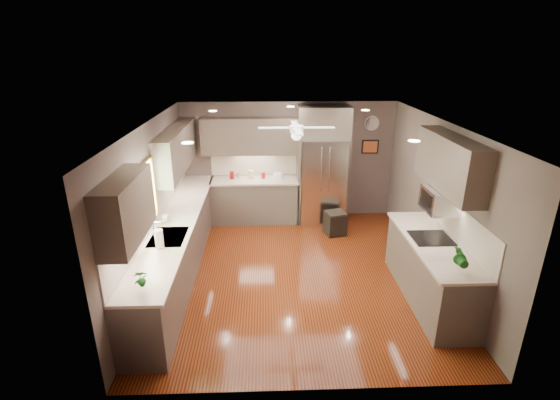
{
  "coord_description": "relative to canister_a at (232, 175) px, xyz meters",
  "views": [
    {
      "loc": [
        -0.49,
        -5.93,
        3.56
      ],
      "look_at": [
        -0.24,
        0.6,
        1.07
      ],
      "focal_mm": 26.0,
      "sensor_mm": 36.0,
      "label": 1
    }
  ],
  "objects": [
    {
      "name": "potted_plant_right",
      "position": [
        3.1,
        -3.84,
        0.1
      ],
      "size": [
        0.2,
        0.17,
        0.36
      ],
      "primitive_type": "imported",
      "rotation": [
        0.0,
        0.0,
        -0.04
      ],
      "color": "#1A5718",
      "rests_on": "right_run"
    },
    {
      "name": "window",
      "position": [
        -1.02,
        -2.74,
        0.53
      ],
      "size": [
        0.05,
        1.12,
        0.92
      ],
      "color": "#BFF2B2",
      "rests_on": "wall_left"
    },
    {
      "name": "bowl",
      "position": [
        0.97,
        -0.05,
        -0.05
      ],
      "size": [
        0.26,
        0.26,
        0.06
      ],
      "primitive_type": "imported",
      "rotation": [
        0.0,
        0.0,
        -0.15
      ],
      "color": "beige",
      "rests_on": "back_run"
    },
    {
      "name": "left_run",
      "position": [
        -0.76,
        -2.09,
        -0.54
      ],
      "size": [
        0.65,
        4.7,
        1.45
      ],
      "color": "#4A3B36",
      "rests_on": "ground"
    },
    {
      "name": "ceiling_fan",
      "position": [
        1.2,
        -1.94,
        1.31
      ],
      "size": [
        1.18,
        1.18,
        0.32
      ],
      "color": "white",
      "rests_on": "ceiling"
    },
    {
      "name": "wall_front",
      "position": [
        1.2,
        -4.74,
        0.23
      ],
      "size": [
        4.5,
        0.0,
        4.5
      ],
      "primitive_type": "plane",
      "rotation": [
        -1.57,
        0.0,
        0.0
      ],
      "color": "brown",
      "rests_on": "ground"
    },
    {
      "name": "framed_print",
      "position": [
        2.95,
        0.24,
        0.53
      ],
      "size": [
        0.36,
        0.03,
        0.3
      ],
      "color": "black",
      "rests_on": "wall_back"
    },
    {
      "name": "refrigerator",
      "position": [
        1.9,
        -0.09,
        0.17
      ],
      "size": [
        1.06,
        0.75,
        2.45
      ],
      "color": "silver",
      "rests_on": "ground"
    },
    {
      "name": "canister_b",
      "position": [
        0.13,
        -0.01,
        -0.01
      ],
      "size": [
        0.09,
        0.09,
        0.12
      ],
      "primitive_type": "cylinder",
      "rotation": [
        0.0,
        0.0,
        0.18
      ],
      "color": "silver",
      "rests_on": "back_run"
    },
    {
      "name": "wall_clock",
      "position": [
        2.95,
        0.24,
        1.03
      ],
      "size": [
        0.3,
        0.03,
        0.3
      ],
      "color": "white",
      "rests_on": "wall_back"
    },
    {
      "name": "ceiling",
      "position": [
        1.2,
        -2.24,
        1.48
      ],
      "size": [
        5.0,
        5.0,
        0.0
      ],
      "primitive_type": "plane",
      "rotation": [
        3.14,
        0.0,
        0.0
      ],
      "color": "white",
      "rests_on": "ground"
    },
    {
      "name": "stool",
      "position": [
        2.09,
        -0.79,
        -0.78
      ],
      "size": [
        0.46,
        0.46,
        0.46
      ],
      "color": "black",
      "rests_on": "ground"
    },
    {
      "name": "sink",
      "position": [
        -0.74,
        -2.74,
        -0.11
      ],
      "size": [
        0.5,
        0.7,
        0.32
      ],
      "color": "silver",
      "rests_on": "left_run"
    },
    {
      "name": "recessed_lights",
      "position": [
        1.16,
        -1.84,
        1.47
      ],
      "size": [
        2.84,
        3.14,
        0.01
      ],
      "color": "white",
      "rests_on": "ceiling"
    },
    {
      "name": "wall_right",
      "position": [
        3.45,
        -2.24,
        0.23
      ],
      "size": [
        0.0,
        5.0,
        5.0
      ],
      "primitive_type": "plane",
      "rotation": [
        1.57,
        0.0,
        -1.57
      ],
      "color": "brown",
      "rests_on": "ground"
    },
    {
      "name": "microwave",
      "position": [
        3.22,
        -2.79,
        0.46
      ],
      "size": [
        0.43,
        0.55,
        0.34
      ],
      "color": "silver",
      "rests_on": "wall_right"
    },
    {
      "name": "canister_d",
      "position": [
        0.66,
        0.02,
        -0.02
      ],
      "size": [
        0.1,
        0.1,
        0.12
      ],
      "primitive_type": "cylinder",
      "rotation": [
        0.0,
        0.0,
        -0.3
      ],
      "color": "maroon",
      "rests_on": "back_run"
    },
    {
      "name": "paper_towel",
      "position": [
        -0.77,
        -3.1,
        0.06
      ],
      "size": [
        0.12,
        0.12,
        0.29
      ],
      "color": "white",
      "rests_on": "left_run"
    },
    {
      "name": "wall_left",
      "position": [
        -1.05,
        -2.24,
        0.23
      ],
      "size": [
        0.0,
        5.0,
        5.0
      ],
      "primitive_type": "plane",
      "rotation": [
        1.57,
        0.0,
        1.57
      ],
      "color": "brown",
      "rests_on": "ground"
    },
    {
      "name": "canister_c",
      "position": [
        0.4,
        -0.0,
        0.01
      ],
      "size": [
        0.12,
        0.12,
        0.19
      ],
      "primitive_type": "cylinder",
      "rotation": [
        0.0,
        0.0,
        -0.05
      ],
      "color": "beige",
      "rests_on": "back_run"
    },
    {
      "name": "back_run",
      "position": [
        0.47,
        -0.04,
        -0.54
      ],
      "size": [
        1.85,
        0.65,
        1.45
      ],
      "color": "#4A3B36",
      "rests_on": "ground"
    },
    {
      "name": "soap_bottle",
      "position": [
        -0.88,
        -2.22,
        0.01
      ],
      "size": [
        0.08,
        0.08,
        0.17
      ],
      "primitive_type": "imported",
      "rotation": [
        0.0,
        0.0,
        0.02
      ],
      "color": "white",
      "rests_on": "left_run"
    },
    {
      "name": "right_run",
      "position": [
        3.13,
        -3.04,
        -0.54
      ],
      "size": [
        0.7,
        2.2,
        1.45
      ],
      "color": "#4A3B36",
      "rests_on": "ground"
    },
    {
      "name": "wall_back",
      "position": [
        1.2,
        0.26,
        0.23
      ],
      "size": [
        4.5,
        0.0,
        4.5
      ],
      "primitive_type": "plane",
      "rotation": [
        1.57,
        0.0,
        0.0
      ],
      "color": "brown",
      "rests_on": "ground"
    },
    {
      "name": "potted_plant_left",
      "position": [
        -0.74,
        -4.13,
        0.07
      ],
      "size": [
        0.19,
        0.15,
        0.3
      ],
      "primitive_type": "imported",
      "rotation": [
        0.0,
        0.0,
        0.35
      ],
      "color": "#1A5718",
      "rests_on": "left_run"
    },
    {
      "name": "uppers",
      "position": [
        0.46,
        -1.53,
        0.85
      ],
      "size": [
        4.5,
        4.7,
        0.95
      ],
      "color": "#4A3B36",
      "rests_on": "wall_left"
    },
    {
      "name": "canister_a",
      "position": [
        0.0,
        0.0,
        0.0
      ],
      "size": [
        0.11,
        0.11,
        0.15
      ],
      "primitive_type": "cylinder",
      "rotation": [
        0.0,
        0.0,
        0.1
      ],
      "color": "maroon",
      "rests_on": "back_run"
    },
    {
      "name": "floor",
      "position": [
        1.2,
        -2.24,
        -1.02
      ],
      "size": [
        5.0,
        5.0,
        0.0
      ],
      "primitive_type": "plane",
      "color": "#431208",
      "rests_on": "ground"
    }
  ]
}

